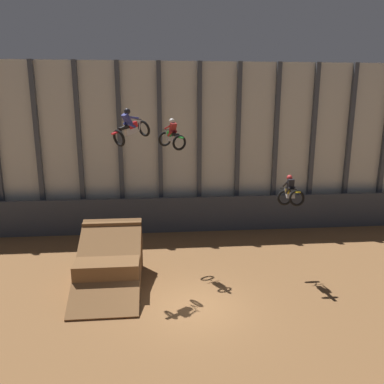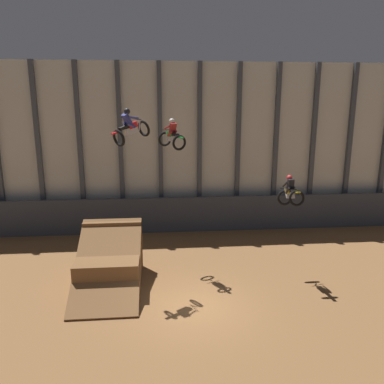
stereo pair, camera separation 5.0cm
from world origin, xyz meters
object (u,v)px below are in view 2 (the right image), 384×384
at_px(rider_bike_right_air, 290,193).
at_px(rider_bike_center_air, 172,136).
at_px(rider_bike_left_air, 130,128).
at_px(dirt_ramp, 111,263).

bearing_deg(rider_bike_right_air, rider_bike_center_air, 157.97).
distance_m(rider_bike_center_air, rider_bike_right_air, 6.19).
xyz_separation_m(rider_bike_left_air, rider_bike_center_air, (1.85, 1.88, -0.51)).
distance_m(dirt_ramp, rider_bike_left_air, 6.38).
bearing_deg(rider_bike_left_air, rider_bike_center_air, 93.62).
relative_size(dirt_ramp, rider_bike_right_air, 2.83).
bearing_deg(rider_bike_right_air, dirt_ramp, 174.81).
bearing_deg(dirt_ramp, rider_bike_left_air, -16.12).
distance_m(rider_bike_left_air, rider_bike_right_air, 7.81).
distance_m(dirt_ramp, rider_bike_right_air, 8.99).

